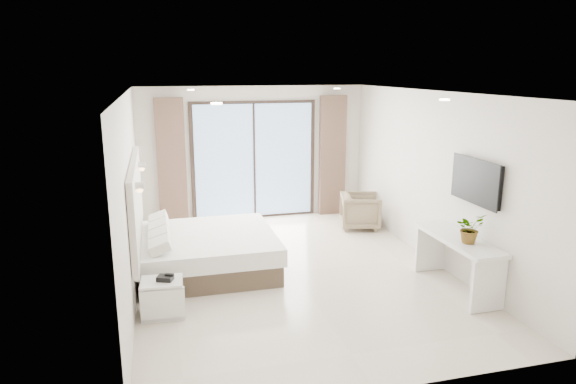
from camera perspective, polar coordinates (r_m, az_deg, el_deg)
The scene contains 8 objects.
ground at distance 7.95m, azimuth 0.57°, elevation -8.84°, with size 6.20×6.20×0.00m, color beige.
room_shell at distance 8.18m, azimuth -2.16°, elevation 3.36°, with size 4.62×6.22×2.72m.
bed at distance 8.00m, azimuth -9.15°, elevation -6.54°, with size 2.05×1.96×0.71m.
nightstand at distance 6.73m, azimuth -13.78°, elevation -11.36°, with size 0.54×0.45×0.46m.
phone at distance 6.62m, azimuth -13.49°, elevation -9.29°, with size 0.19×0.14×0.06m, color black.
console_desk at distance 7.52m, azimuth 18.32°, elevation -6.28°, with size 0.50×1.59×0.77m.
plant at distance 7.23m, azimuth 19.52°, elevation -4.14°, with size 0.36×0.40×0.31m, color #33662D.
armchair at distance 10.05m, azimuth 8.06°, elevation -1.93°, with size 0.72×0.67×0.74m, color #827155.
Camera 1 is at (-1.92, -7.09, 3.02)m, focal length 32.00 mm.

